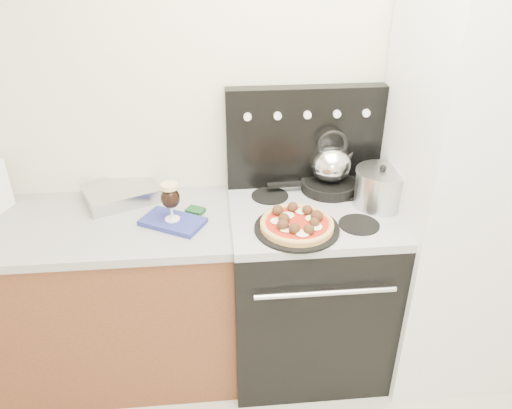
{
  "coord_description": "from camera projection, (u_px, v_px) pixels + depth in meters",
  "views": [
    {
      "loc": [
        -0.37,
        -0.79,
        2.08
      ],
      "look_at": [
        -0.19,
        1.05,
        1.03
      ],
      "focal_mm": 35.0,
      "sensor_mm": 36.0,
      "label": 1
    }
  ],
  "objects": [
    {
      "name": "pizza",
      "position": [
        297.0,
        223.0,
        2.14
      ],
      "size": [
        0.33,
        0.33,
        0.05
      ],
      "primitive_type": null,
      "rotation": [
        0.0,
        0.0,
        -0.03
      ],
      "color": "#EAC550",
      "rests_on": "pizza_pan"
    },
    {
      "name": "fridge",
      "position": [
        461.0,
        200.0,
        2.33
      ],
      "size": [
        0.64,
        0.68,
        1.9
      ],
      "primitive_type": "cube",
      "color": "silver",
      "rests_on": "ground"
    },
    {
      "name": "stock_pot",
      "position": [
        380.0,
        189.0,
        2.31
      ],
      "size": [
        0.29,
        0.29,
        0.17
      ],
      "primitive_type": "cylinder",
      "rotation": [
        0.0,
        0.0,
        0.28
      ],
      "color": "#B9B9B9",
      "rests_on": "cooktop"
    },
    {
      "name": "beer_glass",
      "position": [
        171.0,
        202.0,
        2.18
      ],
      "size": [
        0.1,
        0.1,
        0.18
      ],
      "primitive_type": null,
      "rotation": [
        0.0,
        0.0,
        -0.28
      ],
      "color": "black",
      "rests_on": "oven_mitt"
    },
    {
      "name": "skillet",
      "position": [
        329.0,
        185.0,
        2.47
      ],
      "size": [
        0.29,
        0.29,
        0.05
      ],
      "primitive_type": "cylinder",
      "rotation": [
        0.0,
        0.0,
        0.04
      ],
      "color": "black",
      "rests_on": "cooktop"
    },
    {
      "name": "cooktop",
      "position": [
        312.0,
        214.0,
        2.32
      ],
      "size": [
        0.76,
        0.65,
        0.04
      ],
      "primitive_type": "cube",
      "color": "#ADADB2",
      "rests_on": "stove_body"
    },
    {
      "name": "oven_mitt",
      "position": [
        173.0,
        222.0,
        2.23
      ],
      "size": [
        0.32,
        0.27,
        0.02
      ],
      "primitive_type": "cube",
      "rotation": [
        0.0,
        0.0,
        -0.52
      ],
      "color": "navy",
      "rests_on": "countertop"
    },
    {
      "name": "room_shell",
      "position": [
        351.0,
        268.0,
        1.38
      ],
      "size": [
        3.52,
        3.01,
        2.52
      ],
      "color": "beige",
      "rests_on": "ground"
    },
    {
      "name": "countertop",
      "position": [
        71.0,
        226.0,
        2.26
      ],
      "size": [
        1.48,
        0.63,
        0.04
      ],
      "primitive_type": "cube",
      "color": "#9D9D9E",
      "rests_on": "base_cabinet"
    },
    {
      "name": "stove_body",
      "position": [
        307.0,
        291.0,
        2.55
      ],
      "size": [
        0.76,
        0.65,
        0.88
      ],
      "primitive_type": "cube",
      "color": "black",
      "rests_on": "ground"
    },
    {
      "name": "base_cabinet",
      "position": [
        87.0,
        303.0,
        2.48
      ],
      "size": [
        1.45,
        0.6,
        0.86
      ],
      "primitive_type": "cube",
      "color": "brown",
      "rests_on": "ground"
    },
    {
      "name": "tea_kettle",
      "position": [
        331.0,
        160.0,
        2.4
      ],
      "size": [
        0.25,
        0.25,
        0.22
      ],
      "primitive_type": null,
      "rotation": [
        0.0,
        0.0,
        0.26
      ],
      "color": "silver",
      "rests_on": "skillet"
    },
    {
      "name": "pizza_pan",
      "position": [
        297.0,
        228.0,
        2.16
      ],
      "size": [
        0.42,
        0.42,
        0.01
      ],
      "primitive_type": "cylinder",
      "rotation": [
        0.0,
        0.0,
        -0.13
      ],
      "color": "black",
      "rests_on": "cooktop"
    },
    {
      "name": "backguard",
      "position": [
        304.0,
        137.0,
        2.42
      ],
      "size": [
        0.76,
        0.08,
        0.5
      ],
      "primitive_type": "cube",
      "color": "black",
      "rests_on": "cooktop"
    },
    {
      "name": "foil_sheet",
      "position": [
        121.0,
        194.0,
        2.42
      ],
      "size": [
        0.4,
        0.36,
        0.07
      ],
      "primitive_type": "cube",
      "rotation": [
        0.0,
        0.0,
        0.42
      ],
      "color": "silver",
      "rests_on": "countertop"
    }
  ]
}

